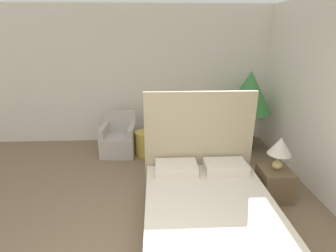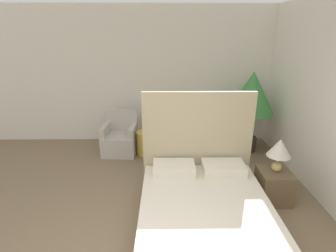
# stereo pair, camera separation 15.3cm
# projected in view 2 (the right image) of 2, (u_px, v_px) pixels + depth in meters

# --- Properties ---
(wall_back) EXTENTS (10.00, 0.06, 2.90)m
(wall_back) POSITION_uv_depth(u_px,v_px,m) (156.00, 77.00, 5.66)
(wall_back) COLOR silver
(wall_back) RESTS_ON ground_plane
(bed) EXTENTS (1.63, 1.96, 1.59)m
(bed) POSITION_uv_depth(u_px,v_px,m) (204.00, 208.00, 3.29)
(bed) COLOR #8C7A5B
(bed) RESTS_ON ground_plane
(armchair_near_window_left) EXTENTS (0.70, 0.64, 0.85)m
(armchair_near_window_left) POSITION_uv_depth(u_px,v_px,m) (120.00, 140.00, 5.36)
(armchair_near_window_left) COLOR #B7B2A8
(armchair_near_window_left) RESTS_ON ground_plane
(armchair_near_window_right) EXTENTS (0.68, 0.62, 0.85)m
(armchair_near_window_right) POSITION_uv_depth(u_px,v_px,m) (173.00, 140.00, 5.37)
(armchair_near_window_right) COLOR #B7B2A8
(armchair_near_window_right) RESTS_ON ground_plane
(potted_palm) EXTENTS (0.91, 0.91, 1.65)m
(potted_palm) POSITION_uv_depth(u_px,v_px,m) (252.00, 96.00, 5.18)
(potted_palm) COLOR #38281E
(potted_palm) RESTS_ON ground_plane
(nightstand) EXTENTS (0.44, 0.46, 0.48)m
(nightstand) POSITION_uv_depth(u_px,v_px,m) (273.00, 186.00, 3.85)
(nightstand) COLOR brown
(nightstand) RESTS_ON ground_plane
(table_lamp) EXTENTS (0.33, 0.33, 0.50)m
(table_lamp) POSITION_uv_depth(u_px,v_px,m) (279.00, 149.00, 3.67)
(table_lamp) COLOR tan
(table_lamp) RESTS_ON nightstand
(side_table) EXTENTS (0.39, 0.39, 0.49)m
(side_table) POSITION_uv_depth(u_px,v_px,m) (146.00, 143.00, 5.31)
(side_table) COLOR gold
(side_table) RESTS_ON ground_plane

